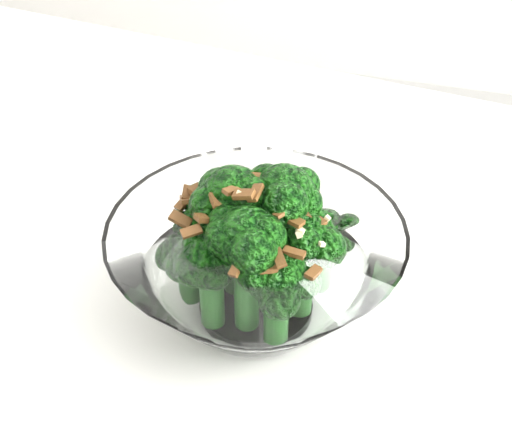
# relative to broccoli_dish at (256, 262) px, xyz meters

# --- Properties ---
(broccoli_dish) EXTENTS (0.19, 0.19, 0.11)m
(broccoli_dish) POSITION_rel_broccoli_dish_xyz_m (0.00, 0.00, 0.00)
(broccoli_dish) COLOR white
(broccoli_dish) RESTS_ON table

